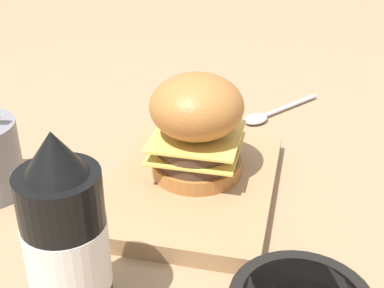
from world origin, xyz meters
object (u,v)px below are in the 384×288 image
at_px(ketchup_bottle, 66,244).
at_px(spoon, 266,115).
at_px(serving_board, 192,186).
at_px(burger, 197,125).

xyz_separation_m(ketchup_bottle, spoon, (0.47, -0.13, -0.08)).
xyz_separation_m(serving_board, spoon, (0.24, -0.07, -0.01)).
distance_m(serving_board, ketchup_bottle, 0.25).
bearing_deg(spoon, ketchup_bottle, 22.53).
distance_m(burger, ketchup_bottle, 0.25).
height_order(burger, ketchup_bottle, ketchup_bottle).
relative_size(serving_board, burger, 2.06).
height_order(ketchup_bottle, spoon, ketchup_bottle).
xyz_separation_m(burger, ketchup_bottle, (-0.24, 0.06, -0.00)).
bearing_deg(burger, ketchup_bottle, 165.37).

